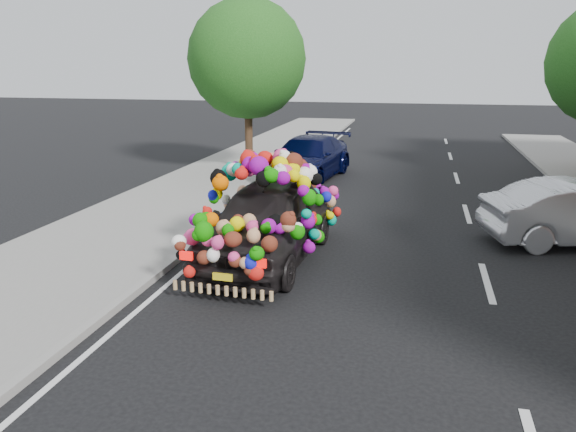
% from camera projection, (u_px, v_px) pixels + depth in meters
% --- Properties ---
extents(ground, '(100.00, 100.00, 0.00)m').
position_uv_depth(ground, '(294.00, 267.00, 10.97)').
color(ground, black).
rests_on(ground, ground).
extents(sidewalk, '(4.00, 60.00, 0.12)m').
position_uv_depth(sidewalk, '(96.00, 248.00, 11.90)').
color(sidewalk, gray).
rests_on(sidewalk, ground).
extents(kerb, '(0.15, 60.00, 0.13)m').
position_uv_depth(kerb, '(182.00, 255.00, 11.47)').
color(kerb, gray).
rests_on(kerb, ground).
extents(lane_markings, '(6.00, 50.00, 0.01)m').
position_uv_depth(lane_markings, '(487.00, 282.00, 10.18)').
color(lane_markings, silver).
rests_on(lane_markings, ground).
extents(tree_near_sidewalk, '(4.20, 4.20, 6.13)m').
position_uv_depth(tree_near_sidewalk, '(247.00, 59.00, 19.69)').
color(tree_near_sidewalk, '#332114').
rests_on(tree_near_sidewalk, ground).
extents(plush_art_car, '(2.50, 4.99, 2.24)m').
position_uv_depth(plush_art_car, '(268.00, 204.00, 11.15)').
color(plush_art_car, black).
rests_on(plush_art_car, ground).
extents(navy_sedan, '(2.74, 5.21, 1.44)m').
position_uv_depth(navy_sedan, '(307.00, 158.00, 19.25)').
color(navy_sedan, black).
rests_on(navy_sedan, ground).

